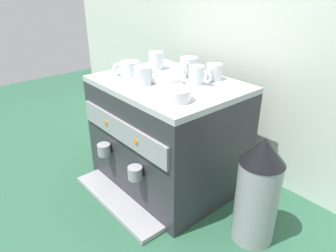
% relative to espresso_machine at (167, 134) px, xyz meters
% --- Properties ---
extents(ground_plane, '(4.00, 4.00, 0.00)m').
position_rel_espresso_machine_xyz_m(ground_plane, '(0.00, 0.00, -0.24)').
color(ground_plane, '#28563D').
extents(tiled_backsplash_wall, '(2.80, 0.03, 1.00)m').
position_rel_espresso_machine_xyz_m(tiled_backsplash_wall, '(0.00, 0.38, 0.26)').
color(tiled_backsplash_wall, silver).
rests_on(tiled_backsplash_wall, ground_plane).
extents(espresso_machine, '(0.61, 0.57, 0.49)m').
position_rel_espresso_machine_xyz_m(espresso_machine, '(0.00, 0.00, 0.00)').
color(espresso_machine, '#2D2D33').
rests_on(espresso_machine, ground_plane).
extents(ceramic_cup_0, '(0.10, 0.09, 0.07)m').
position_rel_espresso_machine_xyz_m(ceramic_cup_0, '(-0.04, -0.09, 0.28)').
color(ceramic_cup_0, silver).
rests_on(ceramic_cup_0, espresso_machine).
extents(ceramic_cup_1, '(0.07, 0.10, 0.07)m').
position_rel_espresso_machine_xyz_m(ceramic_cup_1, '(0.11, 0.16, 0.28)').
color(ceramic_cup_1, silver).
rests_on(ceramic_cup_1, espresso_machine).
extents(ceramic_cup_2, '(0.10, 0.10, 0.06)m').
position_rel_espresso_machine_xyz_m(ceramic_cup_2, '(-0.17, -0.07, 0.28)').
color(ceramic_cup_2, silver).
rests_on(ceramic_cup_2, espresso_machine).
extents(ceramic_cup_3, '(0.10, 0.06, 0.07)m').
position_rel_espresso_machine_xyz_m(ceramic_cup_3, '(0.10, 0.07, 0.28)').
color(ceramic_cup_3, silver).
rests_on(ceramic_cup_3, espresso_machine).
extents(ceramic_cup_4, '(0.08, 0.11, 0.07)m').
position_rel_espresso_machine_xyz_m(ceramic_cup_4, '(-0.02, 0.14, 0.28)').
color(ceramic_cup_4, silver).
rests_on(ceramic_cup_4, espresso_machine).
extents(ceramic_cup_5, '(0.10, 0.08, 0.08)m').
position_rel_espresso_machine_xyz_m(ceramic_cup_5, '(-0.18, 0.08, 0.28)').
color(ceramic_cup_5, silver).
rests_on(ceramic_cup_5, espresso_machine).
extents(ceramic_bowl_0, '(0.11, 0.11, 0.04)m').
position_rel_espresso_machine_xyz_m(ceramic_bowl_0, '(0.18, -0.12, 0.27)').
color(ceramic_bowl_0, white).
rests_on(ceramic_bowl_0, espresso_machine).
extents(ceramic_bowl_1, '(0.11, 0.11, 0.03)m').
position_rel_espresso_machine_xyz_m(ceramic_bowl_1, '(0.03, -0.01, 0.26)').
color(ceramic_bowl_1, white).
rests_on(ceramic_bowl_1, espresso_machine).
extents(coffee_grinder, '(0.15, 0.15, 0.41)m').
position_rel_espresso_machine_xyz_m(coffee_grinder, '(0.48, 0.00, -0.03)').
color(coffee_grinder, '#939399').
rests_on(coffee_grinder, ground_plane).
extents(milk_pitcher, '(0.08, 0.08, 0.14)m').
position_rel_espresso_machine_xyz_m(milk_pitcher, '(-0.43, -0.03, -0.17)').
color(milk_pitcher, '#B7B7BC').
rests_on(milk_pitcher, ground_plane).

